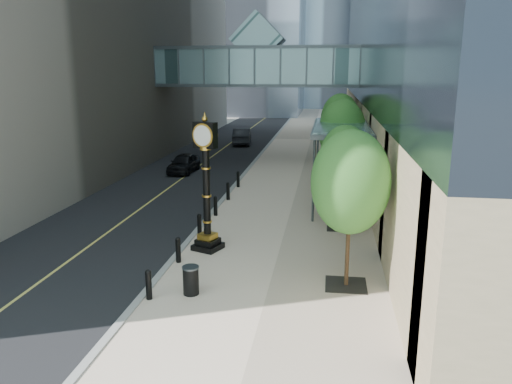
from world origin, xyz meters
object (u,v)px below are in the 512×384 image
street_clock (207,193)px  car_far (242,136)px  trash_bin (191,281)px  pedestrian (353,193)px  car_near (184,163)px

street_clock → car_far: street_clock is taller
trash_bin → pedestrian: (5.64, 10.98, 0.51)m
street_clock → car_far: size_ratio=1.14×
street_clock → trash_bin: bearing=-62.5°
street_clock → car_near: 16.53m
car_near → trash_bin: bearing=-71.1°
street_clock → car_far: bearing=118.4°
pedestrian → car_near: (-11.63, 8.71, -0.33)m
car_near → car_far: car_far is taller
car_near → car_far: 14.65m
pedestrian → car_far: bearing=-43.4°
trash_bin → car_far: 34.50m
trash_bin → pedestrian: bearing=62.8°
street_clock → trash_bin: (0.46, -4.21, -1.91)m
trash_bin → car_near: bearing=106.9°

